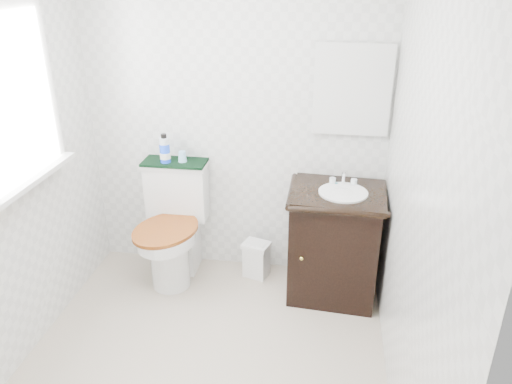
% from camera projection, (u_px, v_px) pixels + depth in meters
% --- Properties ---
extents(floor, '(2.40, 2.40, 0.00)m').
position_uv_depth(floor, '(201.00, 368.00, 3.01)').
color(floor, '#B0A28D').
rests_on(floor, ground).
extents(wall_back, '(2.40, 0.00, 2.40)m').
position_uv_depth(wall_back, '(235.00, 120.00, 3.59)').
color(wall_back, silver).
rests_on(wall_back, ground).
extents(wall_front, '(2.40, 0.00, 2.40)m').
position_uv_depth(wall_front, '(80.00, 354.00, 1.43)').
color(wall_front, silver).
rests_on(wall_front, ground).
extents(wall_right, '(0.00, 2.40, 2.40)m').
position_uv_depth(wall_right, '(416.00, 201.00, 2.36)').
color(wall_right, silver).
rests_on(wall_right, ground).
extents(window, '(0.02, 0.70, 0.90)m').
position_uv_depth(window, '(10.00, 99.00, 2.73)').
color(window, white).
rests_on(window, wall_left).
extents(mirror, '(0.50, 0.02, 0.60)m').
position_uv_depth(mirror, '(352.00, 90.00, 3.35)').
color(mirror, silver).
rests_on(mirror, wall_back).
extents(toilet, '(0.54, 0.70, 0.88)m').
position_uv_depth(toilet, '(174.00, 231.00, 3.77)').
color(toilet, white).
rests_on(toilet, floor).
extents(vanity, '(0.67, 0.59, 0.92)m').
position_uv_depth(vanity, '(335.00, 241.00, 3.54)').
color(vanity, black).
rests_on(vanity, floor).
extents(trash_bin, '(0.23, 0.21, 0.29)m').
position_uv_depth(trash_bin, '(256.00, 259.00, 3.85)').
color(trash_bin, white).
rests_on(trash_bin, floor).
extents(towel, '(0.47, 0.22, 0.02)m').
position_uv_depth(towel, '(175.00, 162.00, 3.68)').
color(towel, black).
rests_on(towel, toilet).
extents(mouthwash_bottle, '(0.07, 0.07, 0.21)m').
position_uv_depth(mouthwash_bottle, '(165.00, 149.00, 3.61)').
color(mouthwash_bottle, blue).
rests_on(mouthwash_bottle, towel).
extents(cup, '(0.06, 0.06, 0.08)m').
position_uv_depth(cup, '(182.00, 156.00, 3.65)').
color(cup, '#8FC8EA').
rests_on(cup, towel).
extents(soap_bar, '(0.06, 0.04, 0.02)m').
position_uv_depth(soap_bar, '(335.00, 184.00, 3.47)').
color(soap_bar, '#1B7685').
rests_on(soap_bar, vanity).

